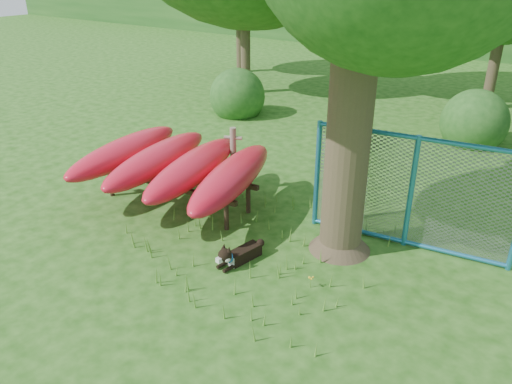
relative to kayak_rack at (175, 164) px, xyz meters
The scene contains 8 objects.
ground 2.69m from the kayak_rack, 36.77° to the right, with size 80.00×80.00×0.00m, color #1B4B0F.
wooden_post 1.34m from the kayak_rack, 65.46° to the left, with size 0.39×0.23×1.45m.
kayak_rack is the anchor object (origin of this frame).
husky_dog 2.71m from the kayak_rack, 23.98° to the right, with size 0.39×1.00×0.45m.
fence_section 4.60m from the kayak_rack, 14.40° to the left, with size 3.51×0.56×3.43m.
wildflower_clump 3.92m from the kayak_rack, 14.43° to the right, with size 0.09×0.08×0.20m.
shrub_left 6.74m from the kayak_rack, 116.39° to the left, with size 1.80×1.80×1.80m, color #1E5019.
shrub_mid 8.55m from the kayak_rack, 61.68° to the left, with size 1.80×1.80×1.80m, color #1E5019.
Camera 1 is at (4.71, -5.18, 4.68)m, focal length 35.00 mm.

